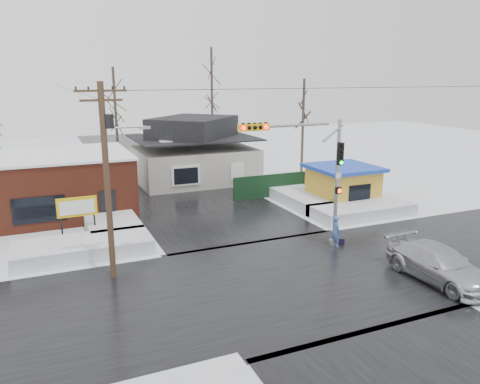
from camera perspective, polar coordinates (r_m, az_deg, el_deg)
name	(u,v)px	position (r m, az deg, el deg)	size (l,w,h in m)	color
ground	(299,277)	(22.53, 7.19, -10.29)	(120.00, 120.00, 0.00)	white
road_ns	(299,277)	(22.52, 7.20, -10.27)	(10.00, 120.00, 0.02)	black
road_ew	(299,277)	(22.52, 7.20, -10.27)	(120.00, 10.00, 0.02)	black
snowbank_nw	(84,248)	(26.17, -18.53, -6.47)	(7.00, 3.00, 0.80)	white
snowbank_ne	(362,210)	(32.68, 14.63, -2.14)	(7.00, 3.00, 0.80)	white
snowbank_nside_w	(108,218)	(31.08, -15.74, -3.04)	(3.00, 8.00, 0.80)	white
snowbank_nside_e	(299,196)	(35.56, 7.15, -0.49)	(3.00, 8.00, 0.80)	white
traffic_signal	(313,168)	(24.81, 8.89, 2.94)	(6.05, 0.68, 7.00)	gray
utility_pole	(108,171)	(21.65, -15.80, 2.52)	(3.15, 0.44, 9.00)	#382619
brick_building	(37,185)	(34.33, -23.48, 0.80)	(12.20, 8.20, 4.12)	maroon
marquee_sign	(77,208)	(28.09, -19.25, -1.88)	(2.20, 0.21, 2.55)	black
house	(194,152)	(42.08, -5.66, 4.88)	(10.40, 8.40, 5.76)	#B9B3A7
kiosk	(343,185)	(35.02, 12.40, 0.85)	(4.60, 4.60, 2.88)	gold
fence	(280,185)	(36.89, 4.93, 0.89)	(8.00, 0.12, 1.80)	black
tree_far_left	(114,90)	(44.11, -15.09, 11.86)	(3.00, 3.00, 10.00)	#332821
tree_far_mid	(212,73)	(48.53, -3.48, 14.33)	(3.00, 3.00, 12.00)	#332821
tree_far_right	(304,99)	(43.93, 7.78, 11.16)	(3.00, 3.00, 9.00)	#332821
pedestrian	(336,231)	(26.49, 11.62, -4.72)	(0.62, 0.41, 1.71)	#4168B7
car	(439,264)	(23.59, 23.10, -8.13)	(2.22, 5.45, 1.58)	#B9BAC1
shopping_bag	(342,242)	(26.91, 12.30, -5.99)	(0.28, 0.12, 0.35)	black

